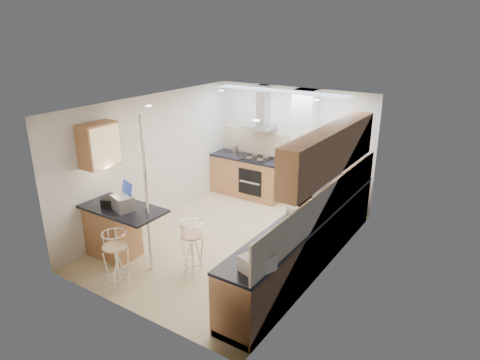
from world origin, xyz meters
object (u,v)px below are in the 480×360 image
Objects in this scene: microwave at (304,209)px; bar_stool_end at (192,248)px; bread_bin at (258,263)px; laptop at (123,203)px; bar_stool_near at (116,261)px.

microwave is 1.82m from bar_stool_end.
bread_bin is (1.56, -0.65, 0.58)m from bar_stool_end.
laptop is 0.39× the size of bar_stool_end.
bar_stool_end is (1.11, 0.33, -0.61)m from laptop.
microwave is 1.68m from bread_bin.
microwave is 2.83m from laptop.
bar_stool_end is at bearing 35.47° from laptop.
bar_stool_near is at bearing 135.06° from microwave.
microwave is 1.31× the size of bread_bin.
microwave is at bearing -13.05° from bar_stool_end.
laptop reaches higher than bar_stool_end.
bar_stool_end is at bearing 128.23° from microwave.
bar_stool_near is at bearing -175.91° from bar_stool_end.
laptop is 0.91× the size of bread_bin.
laptop is at bearing 146.42° from bar_stool_end.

